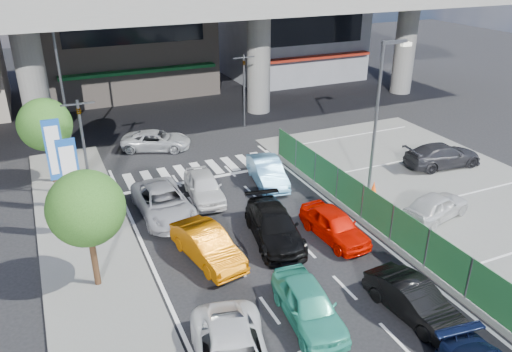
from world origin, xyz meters
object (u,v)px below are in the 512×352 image
street_lamp_left (64,81)px  crossing_wagon_silver (156,140)px  parked_sedan_white (436,206)px  traffic_cone (374,187)px  taxi_orange_left (207,245)px  kei_truck_front_right (267,172)px  taxi_orange_right (334,225)px  taxi_teal_mid (309,304)px  parked_sedan_dgrey (443,155)px  tree_far (45,125)px  sedan_black_mid (274,226)px  signboard_near (70,175)px  hatch_black_mid_right (414,300)px  traffic_light_right (244,73)px  wagon_silver_front_left (163,203)px  tree_near (86,209)px  street_lamp_right (380,108)px  traffic_light_left (81,125)px  sedan_white_front_mid (204,186)px  signboard_far (55,153)px

street_lamp_left → crossing_wagon_silver: bearing=-9.3°
parked_sedan_white → traffic_cone: bearing=2.7°
taxi_orange_left → crossing_wagon_silver: (1.14, 13.22, -0.08)m
kei_truck_front_right → taxi_orange_right: bearing=-77.4°
taxi_teal_mid → parked_sedan_dgrey: (13.91, 8.47, 0.05)m
tree_far → taxi_orange_left: 12.07m
sedan_black_mid → parked_sedan_white: bearing=-0.4°
signboard_near → hatch_black_mid_right: size_ratio=1.20×
tree_far → parked_sedan_dgrey: (21.10, -7.05, -2.65)m
traffic_light_right → street_lamp_left: street_lamp_left is taller
traffic_light_right → wagon_silver_front_left: 14.09m
street_lamp_left → taxi_teal_mid: 20.28m
signboard_near → hatch_black_mid_right: signboard_near is taller
tree_near → hatch_black_mid_right: tree_near is taller
tree_far → sedan_black_mid: tree_far is taller
street_lamp_right → traffic_cone: 4.40m
street_lamp_right → signboard_near: size_ratio=1.70×
traffic_light_left → parked_sedan_dgrey: traffic_light_left is taller
traffic_light_left → sedan_white_front_mid: (5.33, -2.67, -3.25)m
tree_far → wagon_silver_front_left: tree_far is taller
tree_near → sedan_white_front_mid: tree_near is taller
traffic_light_right → crossing_wagon_silver: (-6.92, -1.81, -3.33)m
traffic_light_right → traffic_light_left: bearing=-149.1°
traffic_light_right → signboard_far: size_ratio=1.11×
wagon_silver_front_left → parked_sedan_white: (11.71, -5.69, 0.02)m
taxi_orange_right → tree_far: bearing=131.0°
taxi_orange_left → traffic_cone: (10.02, 2.20, -0.30)m
parked_sedan_dgrey → sedan_black_mid: bearing=110.0°
taxi_teal_mid → parked_sedan_white: bearing=29.2°
crossing_wagon_silver → parked_sedan_white: bearing=-122.6°
wagon_silver_front_left → taxi_orange_left: bearing=-82.3°
street_lamp_left → traffic_cone: street_lamp_left is taller
hatch_black_mid_right → signboard_far: bearing=123.1°
tree_far → sedan_black_mid: (8.46, -10.25, -2.70)m
hatch_black_mid_right → crossing_wagon_silver: (-4.31, 19.50, -0.04)m
traffic_light_right → signboard_near: 16.83m
taxi_teal_mid → hatch_black_mid_right: taxi_teal_mid is taller
wagon_silver_front_left → traffic_light_left: bearing=128.7°
traffic_light_left → signboard_near: 4.22m
traffic_light_right → sedan_black_mid: size_ratio=1.09×
traffic_light_right → tree_far: (-13.30, -4.50, -0.55)m
parked_sedan_white → taxi_teal_mid: bearing=98.8°
kei_truck_front_right → traffic_cone: bearing=-27.1°
traffic_light_right → tree_far: traffic_light_right is taller
parked_sedan_white → tree_far: bearing=40.5°
tree_near → sedan_black_mid: bearing=1.8°
taxi_orange_right → traffic_light_right: bearing=78.3°
wagon_silver_front_left → tree_near: bearing=-131.4°
hatch_black_mid_right → traffic_light_right: bearing=77.8°
signboard_far → traffic_cone: signboard_far is taller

